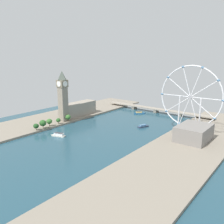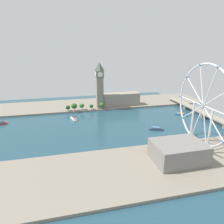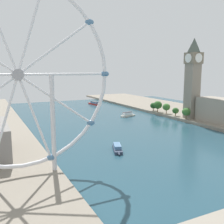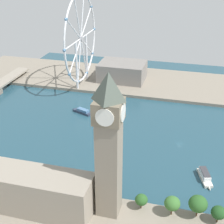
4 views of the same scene
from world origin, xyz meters
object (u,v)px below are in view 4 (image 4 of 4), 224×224
at_px(tour_boat_2, 82,111).
at_px(parliament_block, 31,190).
at_px(riverside_hall, 122,71).
at_px(clock_tower, 109,145).
at_px(ferris_wheel, 81,39).
at_px(tour_boat_3, 205,176).

bearing_deg(tour_boat_2, parliament_block, 118.12).
bearing_deg(riverside_hall, tour_boat_2, 168.86).
xyz_separation_m(clock_tower, ferris_wheel, (188.39, 83.25, 5.30)).
xyz_separation_m(parliament_block, riverside_hall, (220.13, -1.62, -2.08)).
xyz_separation_m(parliament_block, ferris_wheel, (197.40, 38.60, 37.88)).
bearing_deg(tour_boat_3, riverside_hall, -166.27).
distance_m(parliament_block, tour_boat_3, 115.15).
bearing_deg(tour_boat_2, clock_tower, 137.53).
relative_size(clock_tower, ferris_wheel, 0.88).
relative_size(parliament_block, riverside_hall, 1.42).
relative_size(riverside_hall, tour_boat_3, 2.19).
height_order(clock_tower, tour_boat_3, clock_tower).
distance_m(clock_tower, parliament_block, 56.00).
distance_m(parliament_block, ferris_wheel, 204.68).
relative_size(parliament_block, tour_boat_2, 3.31).
bearing_deg(parliament_block, tour_boat_3, -59.34).
bearing_deg(clock_tower, ferris_wheel, 23.84).
height_order(ferris_wheel, tour_boat_3, ferris_wheel).
xyz_separation_m(ferris_wheel, riverside_hall, (22.73, -40.21, -39.95)).
relative_size(clock_tower, riverside_hall, 1.66).
distance_m(parliament_block, riverside_hall, 220.15).
bearing_deg(ferris_wheel, parliament_block, -168.94).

